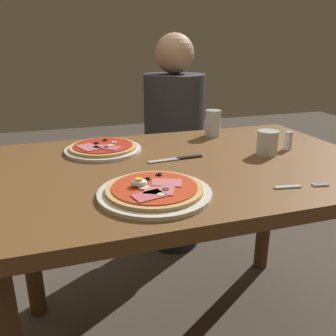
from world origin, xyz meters
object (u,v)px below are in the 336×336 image
at_px(dining_table, 188,195).
at_px(diner_person, 174,152).
at_px(water_glass_far, 267,144).
at_px(salt_shaker, 288,141).
at_px(fork, 297,186).
at_px(water_glass_near, 213,125).
at_px(pizza_across_left, 103,148).
at_px(knife, 179,158).
at_px(pizza_foreground, 154,191).

bearing_deg(dining_table, diner_person, 74.77).
bearing_deg(water_glass_far, diner_person, 97.34).
xyz_separation_m(salt_shaker, diner_person, (-0.20, 0.70, -0.23)).
xyz_separation_m(dining_table, salt_shaker, (0.40, 0.03, 0.15)).
xyz_separation_m(fork, diner_person, (-0.01, 1.03, -0.20)).
relative_size(water_glass_near, diner_person, 0.09).
distance_m(water_glass_near, salt_shaker, 0.33).
relative_size(pizza_across_left, knife, 1.41).
bearing_deg(fork, dining_table, 125.30).
bearing_deg(knife, diner_person, 72.48).
height_order(dining_table, pizza_foreground, pizza_foreground).
height_order(knife, diner_person, diner_person).
relative_size(dining_table, water_glass_far, 14.50).
distance_m(dining_table, water_glass_far, 0.33).
xyz_separation_m(dining_table, water_glass_near, (0.22, 0.30, 0.16)).
height_order(pizza_across_left, knife, pizza_across_left).
bearing_deg(pizza_across_left, water_glass_near, 10.42).
xyz_separation_m(water_glass_near, water_glass_far, (0.07, -0.30, -0.01)).
bearing_deg(pizza_foreground, diner_person, 68.25).
height_order(pizza_across_left, water_glass_near, water_glass_near).
bearing_deg(diner_person, water_glass_near, 93.24).
bearing_deg(diner_person, dining_table, 74.77).
height_order(knife, salt_shaker, salt_shaker).
bearing_deg(salt_shaker, fork, -121.63).
relative_size(water_glass_far, fork, 0.54).
relative_size(pizza_across_left, fork, 1.75).
xyz_separation_m(pizza_foreground, salt_shaker, (0.59, 0.25, 0.02)).
xyz_separation_m(dining_table, pizza_across_left, (-0.25, 0.22, 0.13)).
bearing_deg(pizza_foreground, salt_shaker, 23.47).
bearing_deg(diner_person, pizza_foreground, 68.25).
bearing_deg(water_glass_far, dining_table, 179.76).
relative_size(water_glass_near, salt_shaker, 1.64).
distance_m(fork, salt_shaker, 0.38).
bearing_deg(dining_table, water_glass_near, 53.49).
xyz_separation_m(water_glass_far, knife, (-0.31, 0.04, -0.03)).
xyz_separation_m(pizza_across_left, salt_shaker, (0.66, -0.18, 0.02)).
bearing_deg(dining_table, pizza_foreground, -129.23).
distance_m(dining_table, diner_person, 0.77).
height_order(water_glass_near, fork, water_glass_near).
xyz_separation_m(fork, knife, (-0.22, 0.33, 0.00)).
distance_m(pizza_foreground, salt_shaker, 0.64).
distance_m(water_glass_near, diner_person, 0.50).
height_order(dining_table, water_glass_far, water_glass_far).
relative_size(pizza_across_left, salt_shaker, 4.13).
bearing_deg(knife, fork, -56.13).
height_order(dining_table, knife, knife).
relative_size(water_glass_far, diner_person, 0.07).
bearing_deg(diner_person, fork, 90.33).
relative_size(water_glass_far, salt_shaker, 1.28).
bearing_deg(water_glass_near, water_glass_far, -76.97).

